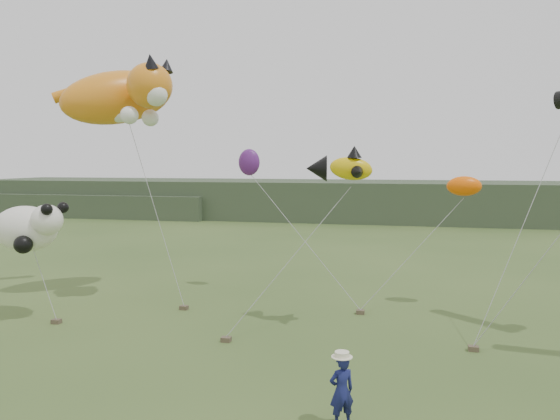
{
  "coord_description": "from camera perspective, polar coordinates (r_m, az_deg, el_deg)",
  "views": [
    {
      "loc": [
        2.89,
        -13.63,
        6.08
      ],
      "look_at": [
        -0.95,
        3.0,
        4.57
      ],
      "focal_mm": 35.0,
      "sensor_mm": 36.0,
      "label": 1
    }
  ],
  "objects": [
    {
      "name": "festival_attendant",
      "position": [
        13.27,
        6.45,
        -18.26
      ],
      "size": [
        0.73,
        0.66,
        1.67
      ],
      "primitive_type": "imported",
      "rotation": [
        0.0,
        0.0,
        3.7
      ],
      "color": "#151A52",
      "rests_on": "ground"
    },
    {
      "name": "fish_kite",
      "position": [
        19.9,
        6.12,
        4.41
      ],
      "size": [
        2.6,
        1.72,
        1.31
      ],
      "color": "#DFB808",
      "rests_on": "ground"
    },
    {
      "name": "cat_kite",
      "position": [
        25.54,
        -15.99,
        11.4
      ],
      "size": [
        6.81,
        5.57,
        3.26
      ],
      "color": "orange",
      "rests_on": "ground"
    },
    {
      "name": "panda_kite",
      "position": [
        23.16,
        -24.77,
        -1.69
      ],
      "size": [
        3.11,
        2.01,
        1.93
      ],
      "color": "white",
      "rests_on": "ground"
    },
    {
      "name": "misc_kites",
      "position": [
        24.29,
        7.84,
        3.75
      ],
      "size": [
        10.76,
        1.74,
        2.01
      ],
      "color": "#FC5C03",
      "rests_on": "ground"
    },
    {
      "name": "headland",
      "position": [
        58.78,
        7.11,
        0.97
      ],
      "size": [
        90.0,
        13.0,
        4.0
      ],
      "color": "#2D3D28",
      "rests_on": "ground"
    },
    {
      "name": "sandbag_anchors",
      "position": [
        20.63,
        -2.71,
        -11.84
      ],
      "size": [
        15.3,
        4.68,
        0.17
      ],
      "color": "brown",
      "rests_on": "ground"
    },
    {
      "name": "ground",
      "position": [
        15.2,
        1.01,
        -18.52
      ],
      "size": [
        120.0,
        120.0,
        0.0
      ],
      "primitive_type": "plane",
      "color": "#385123",
      "rests_on": "ground"
    }
  ]
}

